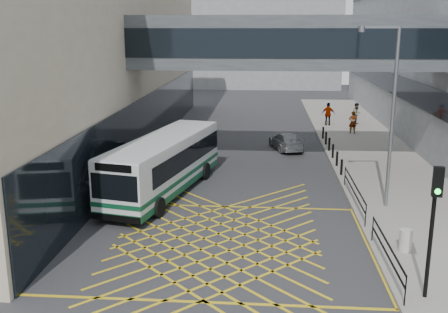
% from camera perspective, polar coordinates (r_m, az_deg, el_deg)
% --- Properties ---
extents(ground, '(120.00, 120.00, 0.00)m').
position_cam_1_polar(ground, '(21.02, -0.86, -9.54)').
color(ground, '#333335').
extents(building_far, '(28.00, 16.00, 18.00)m').
position_cam_1_polar(building_far, '(79.29, 1.78, 14.40)').
color(building_far, gray).
rests_on(building_far, ground).
extents(skybridge, '(20.00, 4.10, 3.00)m').
position_cam_1_polar(skybridge, '(31.23, 6.81, 12.24)').
color(skybridge, '#43484E').
rests_on(skybridge, ground).
extents(pavement, '(6.00, 54.00, 0.16)m').
position_cam_1_polar(pavement, '(35.91, 15.89, 0.05)').
color(pavement, gray).
rests_on(pavement, ground).
extents(box_junction, '(12.00, 9.00, 0.01)m').
position_cam_1_polar(box_junction, '(21.02, -0.86, -9.53)').
color(box_junction, gold).
rests_on(box_junction, ground).
extents(bus, '(4.65, 10.72, 2.93)m').
position_cam_1_polar(bus, '(27.06, -6.45, -0.72)').
color(bus, silver).
rests_on(bus, ground).
extents(car_white, '(1.89, 4.59, 1.46)m').
position_cam_1_polar(car_white, '(25.13, -10.33, -4.00)').
color(car_white, white).
rests_on(car_white, ground).
extents(car_dark, '(2.99, 4.85, 1.42)m').
position_cam_1_polar(car_dark, '(33.34, -4.22, 0.61)').
color(car_dark, black).
rests_on(car_dark, ground).
extents(car_silver, '(2.67, 4.35, 1.26)m').
position_cam_1_polar(car_silver, '(36.91, 6.77, 1.73)').
color(car_silver, gray).
rests_on(car_silver, ground).
extents(traffic_light, '(0.32, 0.50, 4.28)m').
position_cam_1_polar(traffic_light, '(16.93, 21.88, -5.84)').
color(traffic_light, black).
rests_on(traffic_light, pavement).
extents(street_lamp, '(1.88, 0.35, 8.25)m').
position_cam_1_polar(street_lamp, '(24.86, 17.53, 5.17)').
color(street_lamp, slate).
rests_on(street_lamp, pavement).
extents(litter_bin, '(0.48, 0.48, 0.84)m').
position_cam_1_polar(litter_bin, '(21.05, 19.16, -8.62)').
color(litter_bin, '#ADA89E').
rests_on(litter_bin, pavement).
extents(kerb_railings, '(0.05, 12.54, 1.00)m').
position_cam_1_polar(kerb_railings, '(22.69, 15.30, -5.87)').
color(kerb_railings, black).
rests_on(kerb_railings, pavement).
extents(bollards, '(0.14, 10.14, 0.90)m').
position_cam_1_polar(bollards, '(35.35, 11.57, 0.97)').
color(bollards, black).
rests_on(bollards, pavement).
extents(pedestrian_a, '(0.77, 0.61, 1.75)m').
position_cam_1_polar(pedestrian_a, '(42.66, 13.82, 3.63)').
color(pedestrian_a, gray).
rests_on(pedestrian_a, pavement).
extents(pedestrian_b, '(1.03, 0.93, 1.83)m').
position_cam_1_polar(pedestrian_b, '(46.65, 14.24, 4.52)').
color(pedestrian_b, gray).
rests_on(pedestrian_b, pavement).
extents(pedestrian_c, '(1.21, 0.72, 1.93)m').
position_cam_1_polar(pedestrian_c, '(45.66, 11.28, 4.54)').
color(pedestrian_c, gray).
rests_on(pedestrian_c, pavement).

